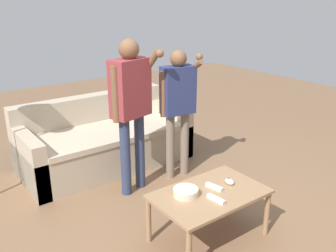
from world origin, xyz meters
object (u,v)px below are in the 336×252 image
(couch, at_px, (105,141))
(snack_bowl, at_px, (186,192))
(player_center, at_px, (131,100))
(coffee_table, at_px, (209,198))
(game_remote_wand_near, at_px, (214,187))
(game_remote_wand_spare, at_px, (216,199))
(player_right, at_px, (178,100))
(game_remote_wand_far, at_px, (188,192))
(game_remote_nunchuk, at_px, (229,182))

(couch, height_order, snack_bowl, couch)
(player_center, bearing_deg, coffee_table, -85.96)
(game_remote_wand_near, distance_m, game_remote_wand_spare, 0.19)
(player_center, relative_size, player_right, 1.11)
(snack_bowl, distance_m, game_remote_wand_far, 0.03)
(snack_bowl, bearing_deg, game_remote_wand_far, 11.91)
(player_center, bearing_deg, game_remote_wand_spare, -88.54)
(game_remote_nunchuk, relative_size, game_remote_wand_far, 0.65)
(coffee_table, distance_m, game_remote_nunchuk, 0.24)
(player_right, bearing_deg, couch, 123.37)
(game_remote_wand_near, bearing_deg, player_right, 67.71)
(couch, relative_size, game_remote_wand_near, 12.27)
(game_remote_nunchuk, xyz_separation_m, game_remote_wand_near, (-0.15, 0.02, -0.01))
(coffee_table, relative_size, snack_bowl, 4.54)
(game_remote_wand_near, bearing_deg, game_remote_wand_spare, -128.90)
(snack_bowl, bearing_deg, game_remote_wand_spare, -55.55)
(snack_bowl, distance_m, game_remote_wand_near, 0.26)
(game_remote_wand_far, bearing_deg, snack_bowl, -168.09)
(couch, height_order, player_center, player_center)
(coffee_table, relative_size, player_right, 0.65)
(coffee_table, xyz_separation_m, snack_bowl, (-0.18, 0.08, 0.08))
(game_remote_wand_near, xyz_separation_m, game_remote_wand_spare, (-0.12, -0.15, -0.00))
(game_remote_wand_far, bearing_deg, couch, 85.23)
(coffee_table, bearing_deg, player_center, 94.04)
(player_center, height_order, player_right, player_center)
(couch, xyz_separation_m, game_remote_nunchuk, (0.24, -1.82, 0.17))
(coffee_table, relative_size, game_remote_wand_far, 6.81)
(game_remote_nunchuk, xyz_separation_m, game_remote_wand_far, (-0.39, 0.08, -0.01))
(game_remote_nunchuk, bearing_deg, game_remote_wand_near, 171.81)
(player_center, relative_size, game_remote_wand_near, 9.79)
(player_center, xyz_separation_m, game_remote_wand_spare, (0.03, -1.18, -0.54))
(game_remote_nunchuk, height_order, game_remote_wand_far, game_remote_nunchuk)
(couch, relative_size, game_remote_nunchuk, 22.19)
(player_right, bearing_deg, coffee_table, -115.18)
(player_center, bearing_deg, snack_bowl, -96.28)
(snack_bowl, bearing_deg, game_remote_nunchuk, -10.38)
(coffee_table, distance_m, player_right, 1.27)
(coffee_table, bearing_deg, game_remote_wand_far, 150.99)
(couch, relative_size, player_right, 1.38)
(player_right, bearing_deg, player_center, 179.28)
(game_remote_wand_near, relative_size, game_remote_wand_spare, 0.96)
(game_remote_nunchuk, distance_m, player_center, 1.22)
(game_remote_wand_spare, bearing_deg, game_remote_wand_near, 51.10)
(game_remote_wand_spare, bearing_deg, game_remote_nunchuk, 24.64)
(game_remote_nunchuk, bearing_deg, couch, 97.54)
(couch, relative_size, player_center, 1.25)
(couch, bearing_deg, snack_bowl, -95.63)
(game_remote_nunchuk, height_order, game_remote_wand_near, game_remote_nunchuk)
(player_right, distance_m, game_remote_wand_near, 1.19)
(couch, bearing_deg, coffee_table, -89.65)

